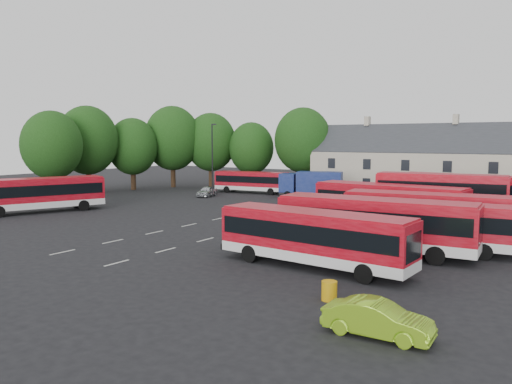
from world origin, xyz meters
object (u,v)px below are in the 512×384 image
Objects in this scene: grit_bin at (329,291)px; silver_car at (207,191)px; bus_west at (39,192)px; box_truck at (312,183)px; bus_dd_south at (440,196)px; bus_row_a at (314,234)px; lamppost at (212,158)px; lime_car at (378,319)px.

silver_car is at bearing 136.48° from grit_bin.
bus_west reaches higher than box_truck.
bus_dd_south reaches higher than bus_west.
bus_west is (-31.70, 4.21, 0.13)m from bus_row_a.
bus_dd_south reaches higher than silver_car.
bus_dd_south is 2.75× the size of silver_car.
bus_dd_south reaches higher than bus_row_a.
grit_bin is at bearing -44.35° from lamppost.
bus_dd_south is 1.35× the size of box_truck.
box_truck is 2.03× the size of silver_car.
lamppost is at bearing 141.27° from bus_row_a.
silver_car is at bearing 44.73° from lime_car.
lime_car is at bearing -86.82° from bus_dd_south.
silver_car is at bearing -173.04° from box_truck.
bus_west reaches higher than bus_row_a.
lime_car is at bearing -40.86° from grit_bin.
box_truck is (-17.34, 10.52, -0.59)m from bus_dd_south.
lamppost reaches higher than bus_dd_south.
bus_west is at bearing -119.69° from silver_car.
lamppost is at bearing 164.31° from bus_dd_south.
lamppost is (-25.81, 23.66, 2.89)m from bus_row_a.
lime_car is 4.56× the size of grit_bin.
bus_west is 3.08× the size of lime_car.
lime_car is at bearing -59.23° from silver_car.
box_truck is at bearing 143.14° from bus_dd_south.
bus_row_a is 2.88× the size of lime_car.
lamppost reaches higher than lime_car.
box_truck is 42.38m from lime_car.
bus_dd_south is at bearing 6.81° from lime_car.
lime_car is at bearing -76.90° from box_truck.
box_truck is at bearing 121.08° from bus_row_a.
bus_west is 20.51m from lamppost.
bus_west reaches higher than grit_bin.
bus_west is 30.01m from box_truck.
bus_west is 1.34× the size of lamppost.
lamppost reaches higher than grit_bin.
lime_car is 0.44× the size of lamppost.
bus_row_a is 32.85m from box_truck.
bus_row_a is at bearing -76.56° from bus_west.
silver_car reaches higher than lime_car.
box_truck is at bearing -12.66° from bus_west.
lime_car is (33.21, -31.27, -0.01)m from silver_car.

